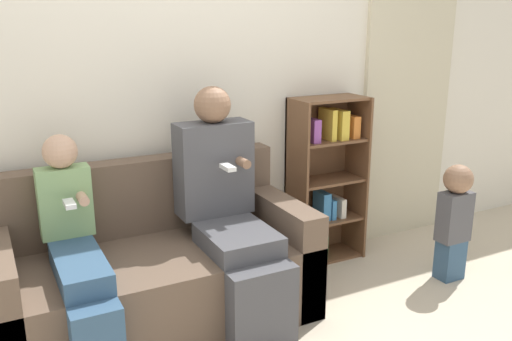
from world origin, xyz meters
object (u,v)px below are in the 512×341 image
Objects in this scene: toddler_standing at (454,217)px; bookshelf at (324,179)px; adult_seated at (228,202)px; couch at (154,273)px; child_seated at (78,253)px.

toddler_standing is 0.67× the size of bookshelf.
toddler_standing is (1.45, -0.31, -0.24)m from adult_seated.
adult_seated is (0.42, -0.08, 0.38)m from couch.
adult_seated is at bearing 3.55° from child_seated.
toddler_standing is at bearing -51.29° from bookshelf.
couch is 1.92m from toddler_standing.
couch reaches higher than toddler_standing.
bookshelf reaches higher than couch.
couch is at bearing 168.89° from adult_seated.
adult_seated is 0.84m from child_seated.
child_seated reaches higher than couch.
bookshelf is (-0.55, 0.68, 0.15)m from toddler_standing.
child_seated is at bearing -176.45° from adult_seated.
couch is 0.51m from child_seated.
child_seated reaches higher than toddler_standing.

